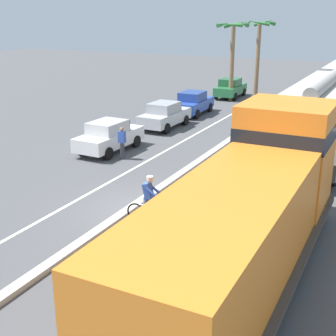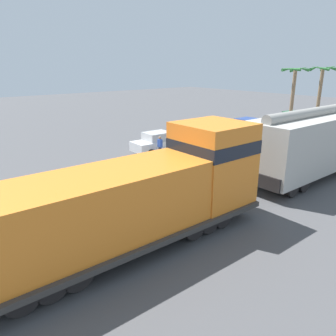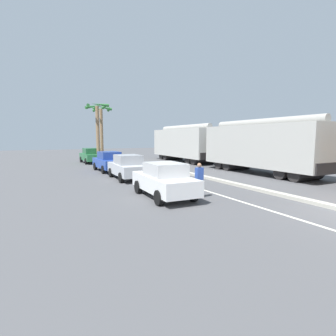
% 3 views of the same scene
% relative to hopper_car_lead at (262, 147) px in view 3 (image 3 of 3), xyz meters
% --- Properties ---
extents(median_curb, '(0.36, 36.00, 0.16)m').
position_rel_hopper_car_lead_xyz_m(median_curb, '(-5.14, -3.62, -2.00)').
color(median_curb, '#B2AD9E').
rests_on(median_curb, ground).
extents(lane_stripe, '(0.14, 36.00, 0.01)m').
position_rel_hopper_car_lead_xyz_m(lane_stripe, '(-7.54, -3.62, -2.07)').
color(lane_stripe, silver).
rests_on(lane_stripe, ground).
extents(hopper_car_lead, '(2.90, 10.60, 4.18)m').
position_rel_hopper_car_lead_xyz_m(hopper_car_lead, '(0.00, 0.00, 0.00)').
color(hopper_car_lead, '#ADAAA3').
rests_on(hopper_car_lead, ground).
extents(hopper_car_middle, '(2.90, 10.60, 4.18)m').
position_rel_hopper_car_lead_xyz_m(hopper_car_middle, '(0.00, 11.60, 0.00)').
color(hopper_car_middle, '#B6B3AC').
rests_on(hopper_car_middle, ground).
extents(parked_car_white, '(1.93, 4.25, 1.62)m').
position_rel_hopper_car_lead_xyz_m(parked_car_white, '(-10.15, -3.78, -1.26)').
color(parked_car_white, silver).
rests_on(parked_car_white, ground).
extents(parked_car_silver, '(1.90, 4.23, 1.62)m').
position_rel_hopper_car_lead_xyz_m(parked_car_silver, '(-9.94, 2.17, -1.26)').
color(parked_car_silver, '#B7BABF').
rests_on(parked_car_silver, ground).
extents(parked_car_blue, '(1.94, 4.25, 1.62)m').
position_rel_hopper_car_lead_xyz_m(parked_car_blue, '(-10.03, 6.75, -1.26)').
color(parked_car_blue, '#28479E').
rests_on(parked_car_blue, ground).
extents(parked_car_green, '(1.94, 4.25, 1.62)m').
position_rel_hopper_car_lead_xyz_m(parked_car_green, '(-9.97, 14.54, -1.26)').
color(parked_car_green, '#286B3D').
rests_on(parked_car_green, ground).
extents(palm_tree_near, '(2.28, 2.37, 6.37)m').
position_rel_hopper_car_lead_xyz_m(palm_tree_near, '(-9.48, 13.21, 2.39)').
color(palm_tree_near, '#846647').
rests_on(palm_tree_near, ground).
extents(palm_tree_far, '(2.30, 2.39, 6.49)m').
position_rel_hopper_car_lead_xyz_m(palm_tree_far, '(-8.29, 16.48, 2.45)').
color(palm_tree_far, '#846647').
rests_on(palm_tree_far, ground).
extents(pedestrian_by_cars, '(0.34, 0.22, 1.62)m').
position_rel_hopper_car_lead_xyz_m(pedestrian_by_cars, '(-8.80, -4.67, -1.23)').
color(pedestrian_by_cars, '#33333D').
rests_on(pedestrian_by_cars, ground).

